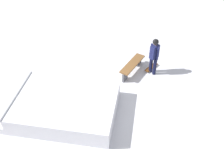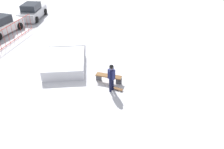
{
  "view_description": "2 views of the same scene",
  "coord_description": "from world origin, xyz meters",
  "px_view_note": "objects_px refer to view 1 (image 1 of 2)",
  "views": [
    {
      "loc": [
        -4.36,
        5.74,
        7.33
      ],
      "look_at": [
        -0.38,
        -0.98,
        0.9
      ],
      "focal_mm": 42.19,
      "sensor_mm": 36.0,
      "label": 1
    },
    {
      "loc": [
        -11.64,
        -5.98,
        7.95
      ],
      "look_at": [
        -1.12,
        -2.93,
        1.0
      ],
      "focal_mm": 36.45,
      "sensor_mm": 36.0,
      "label": 2
    }
  ],
  "objects_px": {
    "skater": "(154,54)",
    "skateboard": "(151,67)",
    "park_bench": "(132,66)",
    "skate_ramp": "(54,106)"
  },
  "relations": [
    {
      "from": "skate_ramp",
      "to": "park_bench",
      "type": "relative_size",
      "value": 3.6
    },
    {
      "from": "skater",
      "to": "park_bench",
      "type": "distance_m",
      "value": 1.09
    },
    {
      "from": "skateboard",
      "to": "park_bench",
      "type": "distance_m",
      "value": 0.96
    },
    {
      "from": "skate_ramp",
      "to": "skateboard",
      "type": "relative_size",
      "value": 7.26
    },
    {
      "from": "skateboard",
      "to": "park_bench",
      "type": "height_order",
      "value": "park_bench"
    },
    {
      "from": "skate_ramp",
      "to": "skateboard",
      "type": "distance_m",
      "value": 4.72
    },
    {
      "from": "skater",
      "to": "skateboard",
      "type": "bearing_deg",
      "value": -131.93
    },
    {
      "from": "skater",
      "to": "skateboard",
      "type": "relative_size",
      "value": 2.1
    },
    {
      "from": "skateboard",
      "to": "park_bench",
      "type": "relative_size",
      "value": 0.5
    },
    {
      "from": "park_bench",
      "to": "skater",
      "type": "bearing_deg",
      "value": -152.32
    }
  ]
}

